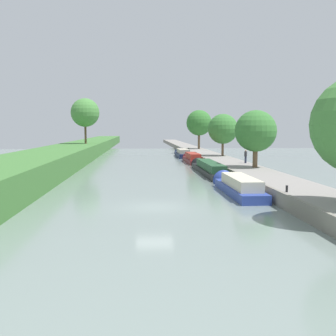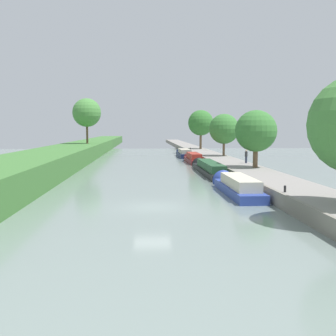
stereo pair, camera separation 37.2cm
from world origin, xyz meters
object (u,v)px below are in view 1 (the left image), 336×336
Objects in this scene: narrowboat_black at (208,168)px; mooring_bollard_near at (287,189)px; narrowboat_maroon at (192,158)px; person_walking at (246,156)px; narrowboat_blue at (237,186)px; narrowboat_navy at (182,153)px; mooring_bollard_far at (189,149)px.

mooring_bollard_near reaches higher than narrowboat_black.
person_walking reaches higher than narrowboat_maroon.
narrowboat_blue is at bearing -107.30° from person_walking.
narrowboat_maroon is at bearing -89.33° from narrowboat_navy.
narrowboat_blue is 6.64× the size of person_walking.
narrowboat_blue is at bearing -90.09° from narrowboat_navy.
narrowboat_maroon is at bearing -95.42° from mooring_bollard_far.
person_walking is at bearing -70.07° from narrowboat_maroon.
narrowboat_maroon is at bearing 109.93° from person_walking.
narrowboat_maroon is 6.70× the size of person_walking.
narrowboat_black is 1.52× the size of narrowboat_navy.
mooring_bollard_far reaches higher than narrowboat_black.
narrowboat_maroon is 17.70m from mooring_bollard_far.
narrowboat_blue is 1.00× the size of narrowboat_navy.
narrowboat_maroon is at bearing 89.58° from narrowboat_blue.
narrowboat_black is 10.13× the size of person_walking.
narrowboat_blue is 47.69m from mooring_bollard_far.
narrowboat_navy is (0.07, 42.90, 0.02)m from narrowboat_blue.
narrowboat_black is 15.24m from narrowboat_maroon.
narrowboat_blue is at bearing -92.27° from mooring_bollard_far.
narrowboat_blue is 30.03m from narrowboat_maroon.
narrowboat_black is 32.90m from mooring_bollard_far.
narrowboat_black is 37.36× the size of mooring_bollard_far.
narrowboat_blue reaches higher than mooring_bollard_near.
narrowboat_maroon reaches higher than narrowboat_black.
narrowboat_maroon is 12.86m from narrowboat_navy.
narrowboat_navy is 24.57× the size of mooring_bollard_far.
narrowboat_blue is 42.90m from narrowboat_navy.
person_walking is 31.34m from mooring_bollard_far.
mooring_bollard_near is (1.89, -6.14, 0.65)m from narrowboat_blue.
mooring_bollard_near is at bearing -85.26° from narrowboat_black.
person_walking is 3.69× the size of mooring_bollard_near.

